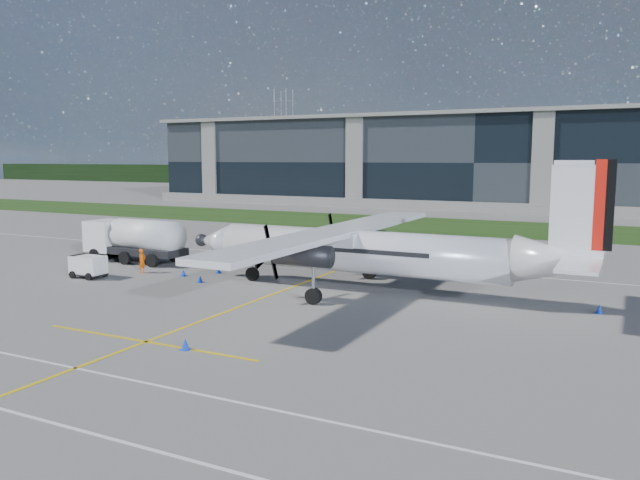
{
  "coord_description": "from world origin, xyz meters",
  "views": [
    {
      "loc": [
        22.31,
        -26.82,
        8.24
      ],
      "look_at": [
        4.25,
        8.98,
        2.96
      ],
      "focal_mm": 35.0,
      "sensor_mm": 36.0,
      "label": 1
    }
  ],
  "objects_px": {
    "pylon_west": "(284,137)",
    "turboprop_aircraft": "(374,227)",
    "safety_cone_stbdwing": "(413,255)",
    "fuel_tanker_truck": "(129,240)",
    "safety_cone_fwd": "(183,273)",
    "safety_cone_portwing": "(185,344)",
    "safety_cone_nose_stbd": "(219,270)",
    "ground_crew_person": "(142,259)",
    "safety_cone_nose_port": "(200,279)",
    "baggage_tug": "(88,267)",
    "safety_cone_tail": "(599,309)"
  },
  "relations": [
    {
      "from": "pylon_west",
      "to": "turboprop_aircraft",
      "type": "relative_size",
      "value": 1.1
    },
    {
      "from": "pylon_west",
      "to": "safety_cone_stbdwing",
      "type": "xyz_separation_m",
      "value": [
        86.16,
        -127.73,
        -14.75
      ]
    },
    {
      "from": "fuel_tanker_truck",
      "to": "safety_cone_fwd",
      "type": "relative_size",
      "value": 18.28
    },
    {
      "from": "safety_cone_portwing",
      "to": "safety_cone_nose_stbd",
      "type": "bearing_deg",
      "value": 121.46
    },
    {
      "from": "turboprop_aircraft",
      "to": "ground_crew_person",
      "type": "distance_m",
      "value": 17.8
    },
    {
      "from": "safety_cone_stbdwing",
      "to": "safety_cone_nose_port",
      "type": "height_order",
      "value": "same"
    },
    {
      "from": "turboprop_aircraft",
      "to": "safety_cone_stbdwing",
      "type": "distance_m",
      "value": 14.86
    },
    {
      "from": "baggage_tug",
      "to": "safety_cone_portwing",
      "type": "xyz_separation_m",
      "value": [
        16.53,
        -10.04,
        -0.52
      ]
    },
    {
      "from": "fuel_tanker_truck",
      "to": "safety_cone_portwing",
      "type": "relative_size",
      "value": 18.28
    },
    {
      "from": "baggage_tug",
      "to": "safety_cone_nose_stbd",
      "type": "relative_size",
      "value": 5.1
    },
    {
      "from": "safety_cone_stbdwing",
      "to": "safety_cone_nose_port",
      "type": "xyz_separation_m",
      "value": [
        -9.37,
        -16.24,
        0.0
      ]
    },
    {
      "from": "fuel_tanker_truck",
      "to": "baggage_tug",
      "type": "xyz_separation_m",
      "value": [
        2.47,
        -6.53,
        -0.95
      ]
    },
    {
      "from": "pylon_west",
      "to": "safety_cone_stbdwing",
      "type": "distance_m",
      "value": 154.77
    },
    {
      "from": "ground_crew_person",
      "to": "safety_cone_tail",
      "type": "bearing_deg",
      "value": -88.33
    },
    {
      "from": "fuel_tanker_truck",
      "to": "safety_cone_tail",
      "type": "xyz_separation_m",
      "value": [
        34.68,
        -1.57,
        -1.46
      ]
    },
    {
      "from": "safety_cone_portwing",
      "to": "baggage_tug",
      "type": "bearing_deg",
      "value": 148.73
    },
    {
      "from": "baggage_tug",
      "to": "ground_crew_person",
      "type": "relative_size",
      "value": 1.27
    },
    {
      "from": "safety_cone_stbdwing",
      "to": "safety_cone_nose_stbd",
      "type": "bearing_deg",
      "value": -128.58
    },
    {
      "from": "turboprop_aircraft",
      "to": "safety_cone_nose_stbd",
      "type": "xyz_separation_m",
      "value": [
        -12.48,
        1.28,
        -3.84
      ]
    },
    {
      "from": "pylon_west",
      "to": "safety_cone_stbdwing",
      "type": "height_order",
      "value": "pylon_west"
    },
    {
      "from": "safety_cone_tail",
      "to": "safety_cone_portwing",
      "type": "xyz_separation_m",
      "value": [
        -15.67,
        -15.0,
        0.0
      ]
    },
    {
      "from": "safety_cone_fwd",
      "to": "safety_cone_nose_stbd",
      "type": "bearing_deg",
      "value": 52.66
    },
    {
      "from": "baggage_tug",
      "to": "ground_crew_person",
      "type": "height_order",
      "value": "ground_crew_person"
    },
    {
      "from": "turboprop_aircraft",
      "to": "safety_cone_stbdwing",
      "type": "relative_size",
      "value": 54.53
    },
    {
      "from": "safety_cone_nose_stbd",
      "to": "fuel_tanker_truck",
      "type": "bearing_deg",
      "value": 173.51
    },
    {
      "from": "safety_cone_portwing",
      "to": "safety_cone_fwd",
      "type": "xyz_separation_m",
      "value": [
        -11.02,
        13.46,
        0.0
      ]
    },
    {
      "from": "fuel_tanker_truck",
      "to": "safety_cone_tail",
      "type": "distance_m",
      "value": 34.75
    },
    {
      "from": "safety_cone_fwd",
      "to": "baggage_tug",
      "type": "bearing_deg",
      "value": -148.17
    },
    {
      "from": "ground_crew_person",
      "to": "safety_cone_stbdwing",
      "type": "height_order",
      "value": "ground_crew_person"
    },
    {
      "from": "baggage_tug",
      "to": "safety_cone_portwing",
      "type": "distance_m",
      "value": 19.35
    },
    {
      "from": "safety_cone_stbdwing",
      "to": "baggage_tug",
      "type": "bearing_deg",
      "value": -133.39
    },
    {
      "from": "pylon_west",
      "to": "ground_crew_person",
      "type": "bearing_deg",
      "value": -63.64
    },
    {
      "from": "fuel_tanker_truck",
      "to": "safety_cone_stbdwing",
      "type": "bearing_deg",
      "value": 30.81
    },
    {
      "from": "safety_cone_tail",
      "to": "safety_cone_fwd",
      "type": "distance_m",
      "value": 26.74
    },
    {
      "from": "safety_cone_tail",
      "to": "turboprop_aircraft",
      "type": "bearing_deg",
      "value": -176.45
    },
    {
      "from": "safety_cone_stbdwing",
      "to": "ground_crew_person",
      "type": "bearing_deg",
      "value": -135.11
    },
    {
      "from": "turboprop_aircraft",
      "to": "safety_cone_nose_port",
      "type": "relative_size",
      "value": 54.53
    },
    {
      "from": "pylon_west",
      "to": "safety_cone_portwing",
      "type": "relative_size",
      "value": 60.0
    },
    {
      "from": "pylon_west",
      "to": "safety_cone_nose_stbd",
      "type": "xyz_separation_m",
      "value": [
        75.86,
        -140.64,
        -14.75
      ]
    },
    {
      "from": "fuel_tanker_truck",
      "to": "safety_cone_nose_port",
      "type": "height_order",
      "value": "fuel_tanker_truck"
    },
    {
      "from": "fuel_tanker_truck",
      "to": "safety_cone_tail",
      "type": "bearing_deg",
      "value": -2.6
    },
    {
      "from": "turboprop_aircraft",
      "to": "safety_cone_tail",
      "type": "xyz_separation_m",
      "value": [
        12.67,
        0.79,
        -3.84
      ]
    },
    {
      "from": "fuel_tanker_truck",
      "to": "ground_crew_person",
      "type": "bearing_deg",
      "value": -37.22
    },
    {
      "from": "ground_crew_person",
      "to": "safety_cone_stbdwing",
      "type": "xyz_separation_m",
      "value": [
        15.31,
        15.25,
        -0.75
      ]
    },
    {
      "from": "turboprop_aircraft",
      "to": "safety_cone_stbdwing",
      "type": "xyz_separation_m",
      "value": [
        -2.18,
        14.18,
        -3.84
      ]
    },
    {
      "from": "safety_cone_nose_port",
      "to": "safety_cone_portwing",
      "type": "distance_m",
      "value": 14.86
    },
    {
      "from": "fuel_tanker_truck",
      "to": "pylon_west",
      "type": "bearing_deg",
      "value": 115.42
    },
    {
      "from": "ground_crew_person",
      "to": "safety_cone_fwd",
      "type": "distance_m",
      "value": 3.57
    },
    {
      "from": "fuel_tanker_truck",
      "to": "ground_crew_person",
      "type": "height_order",
      "value": "fuel_tanker_truck"
    },
    {
      "from": "safety_cone_tail",
      "to": "safety_cone_stbdwing",
      "type": "distance_m",
      "value": 20.0
    }
  ]
}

